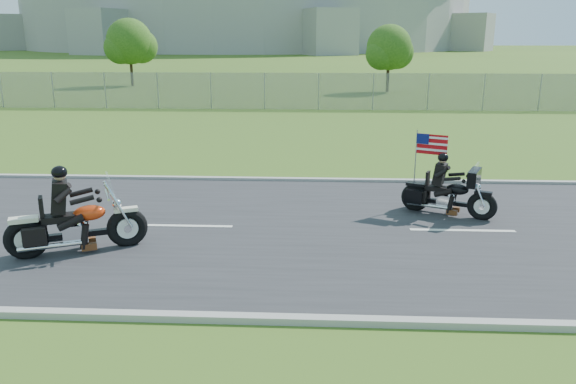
{
  "coord_description": "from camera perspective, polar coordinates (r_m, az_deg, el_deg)",
  "views": [
    {
      "loc": [
        0.87,
        -11.36,
        4.04
      ],
      "look_at": [
        0.3,
        0.0,
        0.83
      ],
      "focal_mm": 35.0,
      "sensor_mm": 36.0,
      "label": 1
    }
  ],
  "objects": [
    {
      "name": "ground",
      "position": [
        12.09,
        -1.44,
        -3.79
      ],
      "size": [
        420.0,
        420.0,
        0.0
      ],
      "primitive_type": "plane",
      "color": "#314D18",
      "rests_on": "ground"
    },
    {
      "name": "road",
      "position": [
        12.08,
        -1.44,
        -3.7
      ],
      "size": [
        120.0,
        8.0,
        0.04
      ],
      "primitive_type": "cube",
      "color": "#28282B",
      "rests_on": "ground"
    },
    {
      "name": "curb_north",
      "position": [
        15.94,
        -0.37,
        1.24
      ],
      "size": [
        120.0,
        0.18,
        0.12
      ],
      "primitive_type": "cube",
      "color": "#9E9B93",
      "rests_on": "ground"
    },
    {
      "name": "curb_south",
      "position": [
        8.37,
        -3.54,
        -12.75
      ],
      "size": [
        120.0,
        0.18,
        0.12
      ],
      "primitive_type": "cube",
      "color": "#9E9B93",
      "rests_on": "ground"
    },
    {
      "name": "fence",
      "position": [
        32.05,
        -7.84,
        10.15
      ],
      "size": [
        60.0,
        0.03,
        2.0
      ],
      "primitive_type": "cube",
      "color": "gray",
      "rests_on": "ground"
    },
    {
      "name": "tree_fence_near",
      "position": [
        41.73,
        10.28,
        14.03
      ],
      "size": [
        3.52,
        3.28,
        4.75
      ],
      "color": "#382316",
      "rests_on": "ground"
    },
    {
      "name": "tree_fence_mid",
      "position": [
        47.76,
        -15.73,
        14.29
      ],
      "size": [
        3.96,
        3.69,
        5.3
      ],
      "color": "#382316",
      "rests_on": "ground"
    },
    {
      "name": "motorcycle_lead",
      "position": [
        11.33,
        -20.82,
        -3.26
      ],
      "size": [
        2.44,
        1.32,
        1.75
      ],
      "rotation": [
        0.0,
        0.0,
        0.42
      ],
      "color": "black",
      "rests_on": "ground"
    },
    {
      "name": "motorcycle_follow",
      "position": [
        13.31,
        15.93,
        -0.28
      ],
      "size": [
        2.04,
        1.17,
        1.82
      ],
      "rotation": [
        0.0,
        0.0,
        -0.43
      ],
      "color": "black",
      "rests_on": "ground"
    }
  ]
}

